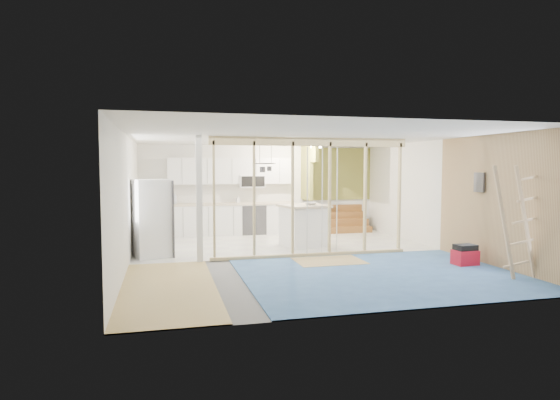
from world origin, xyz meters
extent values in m
cube|color=slate|center=(0.00, 0.00, 0.00)|extent=(7.00, 8.00, 0.01)
cube|color=silver|center=(0.00, 0.00, 2.60)|extent=(7.00, 8.00, 0.01)
cube|color=white|center=(0.00, 4.00, 1.30)|extent=(7.00, 0.01, 2.60)
cube|color=white|center=(0.00, -4.00, 1.30)|extent=(7.00, 0.01, 2.60)
cube|color=white|center=(-3.50, 0.00, 1.30)|extent=(0.01, 8.00, 2.60)
cube|color=white|center=(3.50, 0.00, 1.30)|extent=(0.01, 8.00, 2.60)
cube|color=silver|center=(0.00, 2.00, 0.01)|extent=(7.00, 4.00, 0.02)
cube|color=#4B7EB7|center=(1.00, -2.00, 0.01)|extent=(5.00, 4.00, 0.02)
cube|color=tan|center=(-2.75, -2.00, 0.01)|extent=(1.50, 4.00, 0.02)
cube|color=tan|center=(0.50, -0.60, 0.02)|extent=(1.40, 1.00, 0.01)
cube|color=#CDBD7D|center=(0.30, 0.00, 2.50)|extent=(4.40, 0.09, 0.18)
cube|color=#CDBD7D|center=(0.30, 0.00, 0.05)|extent=(4.40, 0.09, 0.06)
cube|color=silver|center=(-2.10, 0.00, 1.30)|extent=(0.12, 0.14, 2.60)
cube|color=#CDBD7D|center=(-1.80, 0.00, 1.30)|extent=(0.04, 0.09, 2.40)
cube|color=#CDBD7D|center=(-0.96, 0.00, 1.30)|extent=(0.04, 0.09, 2.40)
cube|color=#CDBD7D|center=(-0.12, 0.00, 1.30)|extent=(0.04, 0.09, 2.40)
cube|color=#CDBD7D|center=(0.72, 0.00, 1.30)|extent=(0.04, 0.09, 2.40)
cube|color=#CDBD7D|center=(1.56, 0.00, 1.30)|extent=(0.04, 0.09, 2.40)
cube|color=#CDBD7D|center=(2.40, 0.00, 1.30)|extent=(0.04, 0.09, 2.40)
cylinder|color=silver|center=(0.20, -0.03, 1.22)|extent=(0.02, 0.02, 2.35)
cylinder|color=silver|center=(0.90, 0.02, 1.22)|extent=(0.02, 0.02, 2.35)
cylinder|color=silver|center=(0.55, 0.00, 1.22)|extent=(0.02, 0.02, 2.35)
cube|color=white|center=(-0.90, 3.70, 0.44)|extent=(3.60, 0.60, 0.88)
cube|color=beige|center=(-0.90, 3.70, 0.91)|extent=(3.66, 0.64, 0.05)
cube|color=white|center=(-3.20, 2.60, 0.44)|extent=(0.60, 1.60, 0.88)
cube|color=beige|center=(-3.20, 2.60, 0.91)|extent=(0.64, 1.64, 0.05)
cube|color=white|center=(-0.90, 3.82, 1.85)|extent=(3.60, 0.34, 0.75)
cube|color=white|center=(-0.30, 3.78, 1.55)|extent=(0.72, 0.38, 0.36)
cube|color=black|center=(-0.30, 3.59, 1.55)|extent=(0.68, 0.02, 0.30)
cube|color=olive|center=(1.30, 3.55, 1.80)|extent=(0.10, 0.90, 1.60)
cube|color=silver|center=(1.30, 3.55, 0.45)|extent=(0.10, 0.90, 0.90)
cube|color=olive|center=(1.30, 2.85, 2.35)|extent=(0.10, 0.50, 0.50)
cube|color=olive|center=(2.40, 3.97, 1.75)|extent=(2.20, 0.04, 1.60)
cube|color=silver|center=(2.40, 3.97, 0.45)|extent=(2.20, 0.04, 0.90)
cube|color=brown|center=(2.35, 3.20, 0.10)|extent=(1.70, 0.26, 0.20)
cube|color=brown|center=(2.35, 3.46, 0.30)|extent=(1.70, 0.26, 0.20)
cube|color=brown|center=(2.35, 3.72, 0.50)|extent=(1.70, 0.26, 0.20)
cube|color=brown|center=(2.35, 3.98, 0.70)|extent=(1.70, 0.26, 0.20)
torus|color=black|center=(-0.30, 1.90, 2.05)|extent=(0.52, 0.52, 0.02)
cylinder|color=black|center=(-0.45, 1.90, 2.30)|extent=(0.01, 0.01, 0.50)
cylinder|color=black|center=(-0.15, 1.90, 2.30)|extent=(0.01, 0.01, 0.50)
cylinder|color=#3C3C41|center=(-0.40, 1.80, 1.90)|extent=(0.14, 0.14, 0.14)
cylinder|color=#3C3C41|center=(-0.18, 2.00, 1.92)|extent=(0.12, 0.12, 0.12)
cube|color=tan|center=(3.48, -2.00, 1.30)|extent=(0.02, 4.00, 2.60)
cube|color=#3C3C41|center=(3.43, -1.40, 1.65)|extent=(0.04, 0.30, 0.40)
cylinder|color=#FFEABF|center=(1.40, 3.00, 2.54)|extent=(0.32, 0.32, 0.08)
cube|color=white|center=(-3.06, 0.80, 0.85)|extent=(0.91, 0.89, 1.69)
cube|color=#3C3C41|center=(-2.70, 0.80, 0.85)|extent=(0.22, 0.65, 1.66)
cube|color=white|center=(0.55, 1.37, 0.48)|extent=(1.10, 1.10, 0.96)
cube|color=beige|center=(0.55, 1.37, 1.01)|extent=(1.23, 1.23, 0.06)
imported|color=silver|center=(0.68, 1.24, 1.07)|extent=(0.37, 0.37, 0.07)
imported|color=silver|center=(-2.50, 3.77, 1.09)|extent=(0.14, 0.14, 0.31)
imported|color=silver|center=(-0.72, 3.80, 1.03)|extent=(0.11, 0.11, 0.20)
cube|color=#B71022|center=(3.00, -1.61, 0.16)|extent=(0.46, 0.36, 0.31)
cube|color=black|center=(3.00, -1.61, 0.37)|extent=(0.42, 0.31, 0.11)
cube|color=tan|center=(2.85, -2.84, 1.00)|extent=(0.47, 0.11, 1.97)
cube|color=tan|center=(3.29, -2.84, 1.00)|extent=(0.47, 0.11, 1.97)
cube|color=tan|center=(3.13, -2.84, 0.27)|extent=(0.48, 0.11, 0.13)
cube|color=tan|center=(3.21, -2.84, 0.65)|extent=(0.48, 0.11, 0.13)
cube|color=tan|center=(3.28, -2.84, 1.03)|extent=(0.48, 0.11, 0.13)
cube|color=tan|center=(3.36, -2.84, 1.41)|extent=(0.48, 0.11, 0.13)
cube|color=tan|center=(3.44, -2.84, 1.79)|extent=(0.48, 0.11, 0.13)
camera|label=1|loc=(-2.80, -9.63, 1.95)|focal=30.00mm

